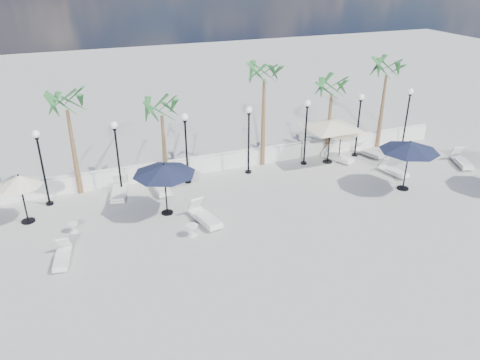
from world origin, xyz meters
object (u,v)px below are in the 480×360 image
object	(u,v)px
lounger_3	(160,186)
lounger_4	(337,157)
parasol_navy_left	(164,170)
lounger_2	(119,191)
parasol_cream_sq_a	(331,122)
parasol_cream_small	(19,181)
lounger_6	(369,152)
lounger_5	(393,170)
lounger_0	(62,257)
lounger_7	(462,161)
parasol_navy_mid	(410,147)
parasol_cream_sq_b	(342,125)
lounger_1	(205,216)

from	to	relation	value
lounger_3	lounger_4	bearing A→B (deg)	-3.52
lounger_3	parasol_navy_left	bearing A→B (deg)	-99.10
lounger_2	parasol_cream_sq_a	xyz separation A→B (m)	(12.09, -0.02, 2.24)
lounger_3	parasol_cream_sq_a	distance (m)	10.27
lounger_2	lounger_4	xyz separation A→B (m)	(12.76, -0.00, -0.02)
lounger_4	parasol_cream_small	size ratio (longest dim) A/B	0.85
lounger_6	lounger_5	bearing A→B (deg)	-117.12
lounger_0	lounger_3	xyz separation A→B (m)	(4.97, 4.82, 0.05)
lounger_7	lounger_3	bearing A→B (deg)	-167.69
lounger_5	parasol_navy_mid	bearing A→B (deg)	-124.30
lounger_2	parasol_cream_sq_b	bearing A→B (deg)	12.50
lounger_3	parasol_cream_small	size ratio (longest dim) A/B	0.90
lounger_7	parasol_cream_small	world-z (taller)	parasol_cream_small
parasol_cream_sq_b	parasol_cream_small	xyz separation A→B (m)	(-17.12, -1.12, -0.15)
lounger_1	lounger_3	size ratio (longest dim) A/B	1.06
lounger_2	parasol_cream_small	world-z (taller)	parasol_cream_small
lounger_2	lounger_6	world-z (taller)	lounger_2
parasol_cream_sq_a	parasol_cream_small	world-z (taller)	parasol_cream_sq_a
lounger_1	parasol_cream_sq_b	xyz separation A→B (m)	(9.54, 4.00, 1.93)
lounger_2	parasol_cream_small	size ratio (longest dim) A/B	0.94
lounger_2	lounger_6	xyz separation A→B (m)	(14.96, -0.00, -0.03)
parasol_cream_small	lounger_2	bearing A→B (deg)	14.98
lounger_3	lounger_7	bearing A→B (deg)	-14.28
lounger_0	parasol_navy_mid	xyz separation A→B (m)	(16.87, 0.48, 2.15)
lounger_6	parasol_cream_small	world-z (taller)	parasol_cream_small
lounger_2	lounger_3	xyz separation A→B (m)	(2.07, -0.16, -0.01)
lounger_2	parasol_cream_small	xyz separation A→B (m)	(-4.27, -1.14, 1.78)
parasol_navy_mid	parasol_cream_sq_b	distance (m)	4.62
lounger_3	parasol_cream_sq_b	xyz separation A→B (m)	(10.78, 0.14, 1.93)
lounger_5	parasol_navy_left	world-z (taller)	parasol_navy_left
lounger_1	lounger_3	xyz separation A→B (m)	(-1.24, 3.87, -0.01)
lounger_7	parasol_cream_sq_a	xyz separation A→B (m)	(-7.09, 3.13, 2.25)
lounger_6	parasol_cream_sq_a	size ratio (longest dim) A/B	0.36
lounger_4	parasol_cream_small	bearing A→B (deg)	158.86
lounger_1	parasol_cream_sq_a	distance (m)	9.91
lounger_4	lounger_6	distance (m)	2.20
lounger_7	lounger_5	bearing A→B (deg)	-162.32
lounger_7	lounger_2	bearing A→B (deg)	-167.10
lounger_0	parasol_cream_sq_b	size ratio (longest dim) A/B	0.38
parasol_navy_mid	parasol_cream_sq_b	xyz separation A→B (m)	(-1.12, 4.48, -0.17)
parasol_navy_left	lounger_7	bearing A→B (deg)	-1.69
lounger_4	lounger_5	world-z (taller)	lounger_4
lounger_0	parasol_cream_sq_b	world-z (taller)	parasol_cream_sq_b
lounger_5	parasol_cream_small	bearing A→B (deg)	162.22
lounger_3	lounger_7	size ratio (longest dim) A/B	0.99
lounger_1	parasol_navy_mid	bearing A→B (deg)	-15.39
lounger_3	parasol_cream_small	bearing A→B (deg)	-175.56
lounger_2	parasol_navy_left	distance (m)	3.80
lounger_6	parasol_navy_mid	xyz separation A→B (m)	(-0.99, -4.50, 2.13)
lounger_7	parasol_navy_mid	bearing A→B (deg)	-143.20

